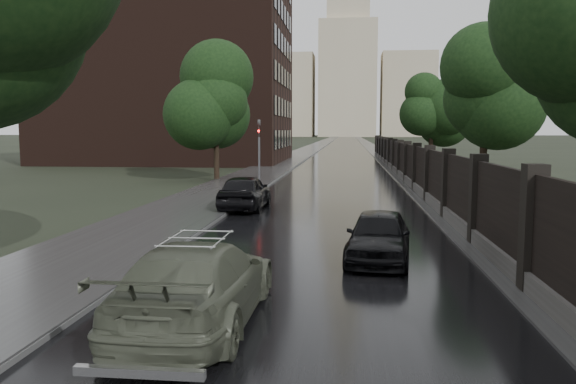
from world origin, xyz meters
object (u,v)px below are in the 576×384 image
at_px(volga_sedan, 197,283).
at_px(tree_right_c, 432,111).
at_px(car_right_near, 379,236).
at_px(traffic_light, 259,148).
at_px(hatchback_left, 245,192).
at_px(tree_right_b, 485,98).
at_px(tree_left_far, 216,102).

bearing_deg(volga_sedan, tree_right_c, -103.28).
bearing_deg(car_right_near, tree_right_c, 85.94).
relative_size(traffic_light, hatchback_left, 0.90).
relative_size(tree_right_c, volga_sedan, 1.37).
bearing_deg(traffic_light, tree_right_c, 51.82).
relative_size(tree_right_b, volga_sedan, 1.37).
distance_m(tree_right_c, car_right_near, 33.22).
relative_size(tree_right_c, hatchback_left, 1.58).
relative_size(tree_right_b, hatchback_left, 1.58).
bearing_deg(tree_left_far, tree_right_c, 32.83).
relative_size(tree_right_c, traffic_light, 1.75).
bearing_deg(traffic_light, volga_sedan, -83.69).
xyz_separation_m(tree_right_c, traffic_light, (-11.80, -15.01, -2.55)).
relative_size(tree_left_far, car_right_near, 1.89).
xyz_separation_m(tree_right_b, hatchback_left, (-11.10, -5.33, -4.19)).
xyz_separation_m(tree_left_far, hatchback_left, (4.40, -13.33, -4.48)).
distance_m(tree_right_b, volga_sedan, 22.10).
relative_size(tree_left_far, volga_sedan, 1.45).
height_order(tree_left_far, car_right_near, tree_left_far).
bearing_deg(tree_right_c, hatchback_left, -115.44).
bearing_deg(volga_sedan, hatchback_left, -82.20).
relative_size(traffic_light, volga_sedan, 0.78).
xyz_separation_m(tree_right_c, hatchback_left, (-11.10, -23.33, -4.19)).
bearing_deg(tree_right_b, traffic_light, 165.76).
relative_size(tree_right_b, car_right_near, 1.80).
xyz_separation_m(tree_right_c, volga_sedan, (-9.30, -37.60, -4.21)).
distance_m(tree_right_c, traffic_light, 19.26).
xyz_separation_m(traffic_light, volga_sedan, (2.50, -22.59, -1.66)).
bearing_deg(tree_left_far, tree_right_b, -27.30).
distance_m(traffic_light, hatchback_left, 8.52).
xyz_separation_m(volga_sedan, hatchback_left, (-1.80, 14.27, 0.02)).
bearing_deg(tree_right_b, tree_left_far, 152.70).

